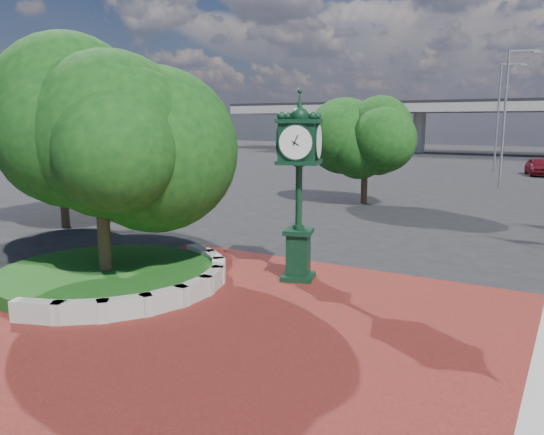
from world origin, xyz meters
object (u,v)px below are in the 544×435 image
at_px(street_lamp_near, 508,109).
at_px(street_lamp_far, 501,109).
at_px(parked_car, 539,167).
at_px(post_clock, 299,180).

height_order(street_lamp_near, street_lamp_far, street_lamp_far).
distance_m(parked_car, street_lamp_far, 6.20).
distance_m(post_clock, street_lamp_far, 39.16).
distance_m(street_lamp_near, street_lamp_far, 12.78).
xyz_separation_m(parked_car, street_lamp_near, (-1.43, -11.17, 4.67)).
bearing_deg(street_lamp_far, street_lamp_near, -80.55).
bearing_deg(street_lamp_far, parked_car, -22.11).
xyz_separation_m(parked_car, street_lamp_far, (-3.53, 1.43, 4.89)).
relative_size(parked_car, street_lamp_far, 0.46).
xyz_separation_m(post_clock, parked_car, (3.64, 37.64, -2.18)).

